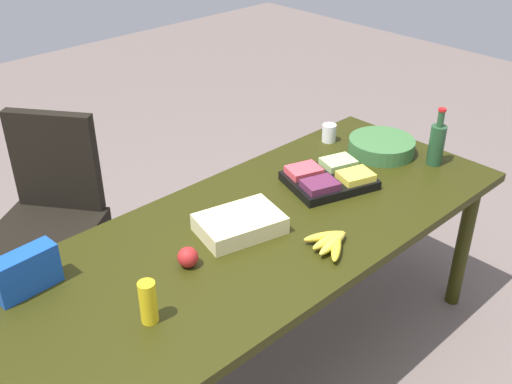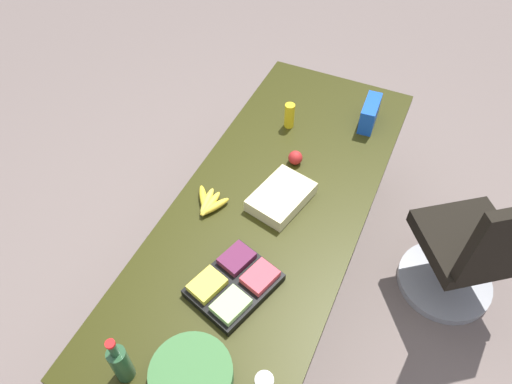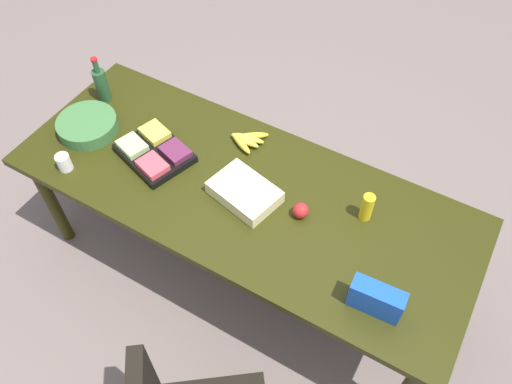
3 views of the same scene
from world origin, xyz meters
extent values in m
plane|color=#70615B|center=(0.00, 0.00, 0.00)|extent=(10.00, 10.00, 0.00)
cube|color=#2A2B0A|center=(0.00, 0.00, 0.74)|extent=(2.32, 0.91, 0.04)
cylinder|color=#2A2B0A|center=(-1.07, -0.37, 0.36)|extent=(0.07, 0.07, 0.72)
cylinder|color=#2A2B0A|center=(-1.07, 0.37, 0.36)|extent=(0.07, 0.07, 0.72)
cylinder|color=#2A2B0A|center=(1.07, 0.37, 0.36)|extent=(0.07, 0.07, 0.72)
ellipsoid|color=yellow|center=(-0.14, 0.24, 0.78)|extent=(0.17, 0.11, 0.04)
ellipsoid|color=gold|center=(-0.14, 0.27, 0.78)|extent=(0.17, 0.04, 0.04)
ellipsoid|color=gold|center=(-0.13, 0.29, 0.78)|extent=(0.17, 0.06, 0.04)
ellipsoid|color=yellow|center=(-0.12, 0.32, 0.78)|extent=(0.16, 0.13, 0.04)
cylinder|color=yellow|center=(0.59, 0.14, 0.83)|extent=(0.06, 0.06, 0.15)
sphere|color=#B12222|center=(0.32, 0.00, 0.80)|extent=(0.09, 0.09, 0.08)
cube|color=black|center=(-0.49, -0.04, 0.78)|extent=(0.43, 0.38, 0.04)
cube|color=#B0D980|center=(-0.60, -0.08, 0.81)|extent=(0.17, 0.15, 0.03)
cube|color=#E54752|center=(-0.43, -0.13, 0.81)|extent=(0.17, 0.15, 0.03)
cube|color=yellow|center=(-0.56, 0.06, 0.81)|extent=(0.17, 0.15, 0.03)
cube|color=#5D2342|center=(-0.39, 0.00, 0.81)|extent=(0.17, 0.15, 0.03)
cube|color=blue|center=(0.80, -0.27, 0.83)|extent=(0.22, 0.09, 0.15)
cylinder|color=#3C6F39|center=(-0.91, -0.07, 0.79)|extent=(0.37, 0.37, 0.07)
cylinder|color=#244B2B|center=(-1.00, 0.17, 0.85)|extent=(0.09, 0.09, 0.19)
cylinder|color=#244B2B|center=(-1.00, 0.17, 0.99)|extent=(0.04, 0.04, 0.08)
cylinder|color=red|center=(-1.00, 0.17, 1.03)|extent=(0.04, 0.04, 0.01)
cube|color=beige|center=(0.04, -0.04, 0.79)|extent=(0.36, 0.29, 0.07)
cylinder|color=white|center=(-0.83, -0.33, 0.80)|extent=(0.09, 0.09, 0.09)
camera|label=1|loc=(1.35, 1.44, 2.09)|focal=42.58mm
camera|label=2|loc=(-1.42, -0.57, 2.61)|focal=33.81mm
camera|label=3|loc=(0.85, -1.32, 2.72)|focal=35.96mm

